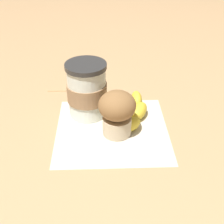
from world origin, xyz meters
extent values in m
plane|color=tan|center=(0.00, 0.00, 0.00)|extent=(3.00, 3.00, 0.00)
cube|color=beige|center=(0.00, 0.00, 0.00)|extent=(0.27, 0.27, 0.00)
cylinder|color=silver|center=(-0.06, 0.06, 0.06)|extent=(0.08, 0.08, 0.12)
cylinder|color=#2D2D2D|center=(-0.06, 0.06, 0.12)|extent=(0.09, 0.09, 0.01)
cylinder|color=#997551|center=(-0.06, 0.06, 0.06)|extent=(0.09, 0.09, 0.04)
cylinder|color=beige|center=(0.01, -0.01, 0.02)|extent=(0.06, 0.06, 0.04)
ellipsoid|color=olive|center=(0.01, -0.01, 0.07)|extent=(0.08, 0.08, 0.06)
ellipsoid|color=yellow|center=(0.04, 0.00, 0.02)|extent=(0.06, 0.06, 0.03)
ellipsoid|color=yellow|center=(0.06, 0.05, 0.02)|extent=(0.05, 0.07, 0.03)
ellipsoid|color=yellow|center=(0.05, 0.11, 0.02)|extent=(0.03, 0.06, 0.03)
cube|color=tan|center=(-0.13, 0.16, 0.00)|extent=(0.11, 0.02, 0.00)
camera|label=1|loc=(0.05, -0.54, 0.41)|focal=50.00mm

